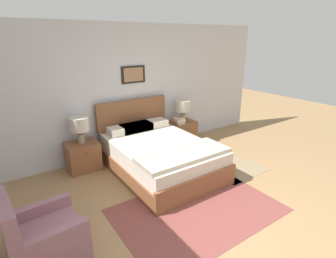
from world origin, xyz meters
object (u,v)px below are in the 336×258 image
at_px(bed, 159,154).
at_px(table_lamp_near_window, 80,125).
at_px(nightstand_near_window, 83,156).
at_px(table_lamp_by_door, 183,107).
at_px(nightstand_by_door, 182,132).
at_px(armchair, 42,241).

distance_m(bed, table_lamp_near_window, 1.50).
bearing_deg(table_lamp_near_window, bed, -35.54).
bearing_deg(nightstand_near_window, table_lamp_by_door, -0.08).
bearing_deg(table_lamp_by_door, table_lamp_near_window, 180.00).
xyz_separation_m(nightstand_by_door, table_lamp_near_window, (-2.28, -0.00, 0.60)).
bearing_deg(nightstand_by_door, bed, -144.46).
bearing_deg(armchair, table_lamp_near_window, 147.82).
height_order(armchair, table_lamp_near_window, table_lamp_near_window).
bearing_deg(table_lamp_by_door, armchair, -149.89).
xyz_separation_m(bed, table_lamp_by_door, (1.14, 0.81, 0.54)).
distance_m(nightstand_near_window, table_lamp_by_door, 2.36).
bearing_deg(nightstand_by_door, table_lamp_by_door, -80.69).
bearing_deg(bed, table_lamp_near_window, 144.46).
relative_size(armchair, table_lamp_near_window, 1.85).
relative_size(armchair, table_lamp_by_door, 1.85).
relative_size(armchair, nightstand_by_door, 1.61).
relative_size(bed, table_lamp_by_door, 4.47).
xyz_separation_m(bed, armchair, (-2.16, -1.10, -0.01)).
height_order(armchair, nightstand_near_window, armchair).
distance_m(armchair, nightstand_near_window, 2.17).
xyz_separation_m(nightstand_near_window, table_lamp_near_window, (0.00, -0.00, 0.60)).
bearing_deg(bed, nightstand_by_door, 35.54).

